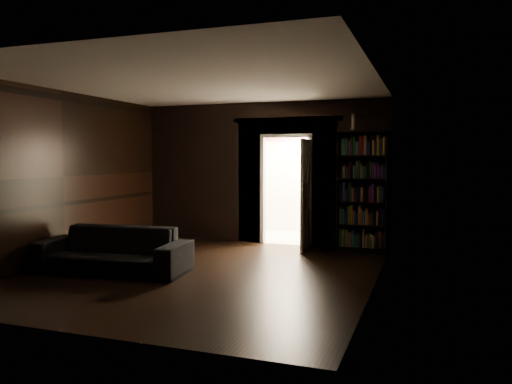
# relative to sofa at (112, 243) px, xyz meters

# --- Properties ---
(ground) EXTENTS (5.50, 5.50, 0.00)m
(ground) POSITION_rel_sofa_xyz_m (1.29, 0.40, -0.44)
(ground) COLOR black
(ground) RESTS_ON ground
(room_walls) EXTENTS (5.02, 5.61, 2.84)m
(room_walls) POSITION_rel_sofa_xyz_m (1.28, 1.47, 1.25)
(room_walls) COLOR black
(room_walls) RESTS_ON ground
(kitchen_alcove) EXTENTS (2.20, 1.80, 2.60)m
(kitchen_alcove) POSITION_rel_sofa_xyz_m (1.79, 4.27, 0.77)
(kitchen_alcove) COLOR beige
(kitchen_alcove) RESTS_ON ground
(sofa) EXTENTS (2.34, 1.18, 0.87)m
(sofa) POSITION_rel_sofa_xyz_m (0.00, 0.00, 0.00)
(sofa) COLOR black
(sofa) RESTS_ON ground
(bookshelf) EXTENTS (0.92, 0.38, 2.20)m
(bookshelf) POSITION_rel_sofa_xyz_m (3.29, 2.95, 0.66)
(bookshelf) COLOR black
(bookshelf) RESTS_ON ground
(refrigerator) EXTENTS (0.86, 0.81, 1.65)m
(refrigerator) POSITION_rel_sofa_xyz_m (2.39, 4.51, 0.39)
(refrigerator) COLOR white
(refrigerator) RESTS_ON ground
(door) EXTENTS (0.11, 0.85, 2.05)m
(door) POSITION_rel_sofa_xyz_m (2.29, 2.71, 0.59)
(door) COLOR white
(door) RESTS_ON ground
(figurine) EXTENTS (0.12, 0.12, 0.31)m
(figurine) POSITION_rel_sofa_xyz_m (3.12, 2.92, 1.92)
(figurine) COLOR silver
(figurine) RESTS_ON bookshelf
(bottles) EXTENTS (0.64, 0.19, 0.26)m
(bottles) POSITION_rel_sofa_xyz_m (2.33, 4.45, 1.34)
(bottles) COLOR black
(bottles) RESTS_ON refrigerator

